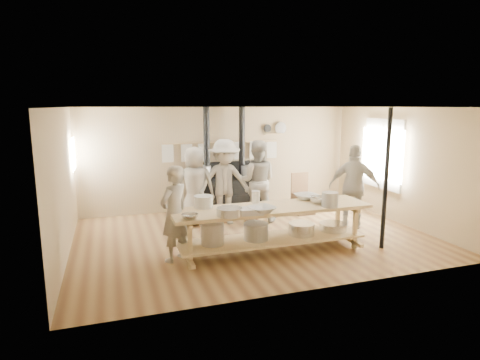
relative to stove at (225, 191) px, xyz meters
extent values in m
plane|color=brown|center=(0.01, -2.12, -0.52)|extent=(7.00, 7.00, 0.00)
plane|color=tan|center=(0.01, 0.38, 0.78)|extent=(7.00, 0.00, 7.00)
plane|color=tan|center=(0.01, -4.62, 0.78)|extent=(7.00, 0.00, 7.00)
plane|color=tan|center=(-3.49, -2.12, 0.78)|extent=(0.00, 5.00, 5.00)
plane|color=tan|center=(3.51, -2.12, 0.78)|extent=(0.00, 5.00, 5.00)
plane|color=tan|center=(0.01, -2.12, 2.08)|extent=(7.00, 7.00, 0.00)
cube|color=beige|center=(3.48, -1.52, 0.98)|extent=(0.06, 1.35, 1.65)
plane|color=white|center=(3.44, -1.52, 0.98)|extent=(0.00, 1.50, 1.50)
cube|color=beige|center=(3.43, -1.52, 0.98)|extent=(0.02, 0.03, 1.50)
plane|color=white|center=(-3.44, -0.12, 1.08)|extent=(0.00, 0.90, 0.90)
cube|color=black|center=(0.01, -0.02, -0.10)|extent=(1.80, 0.70, 0.85)
cube|color=black|center=(0.01, -0.02, -0.47)|extent=(1.90, 0.75, 0.10)
cube|color=black|center=(0.01, 0.28, 0.53)|extent=(1.80, 0.12, 0.35)
cylinder|color=black|center=(-0.44, 0.03, 1.20)|extent=(0.15, 0.15, 1.75)
cylinder|color=black|center=(0.46, 0.03, 1.20)|extent=(0.15, 0.15, 1.75)
cylinder|color=#B2B2B7|center=(-0.54, -0.02, 0.50)|extent=(0.36, 0.36, 0.34)
cylinder|color=gray|center=(0.56, -0.07, 0.48)|extent=(0.30, 0.30, 0.30)
cylinder|color=tan|center=(0.01, 0.28, 1.20)|extent=(3.00, 0.04, 0.04)
cube|color=beige|center=(-1.34, 0.28, 0.98)|extent=(0.28, 0.01, 0.46)
cube|color=beige|center=(-0.89, 0.28, 0.98)|extent=(0.28, 0.01, 0.46)
cube|color=beige|center=(-0.44, 0.28, 0.98)|extent=(0.28, 0.01, 0.46)
cube|color=beige|center=(0.01, 0.28, 0.98)|extent=(0.28, 0.01, 0.46)
cube|color=beige|center=(0.46, 0.28, 0.98)|extent=(0.28, 0.01, 0.46)
cube|color=beige|center=(0.91, 0.28, 0.98)|extent=(0.28, 0.01, 0.46)
cube|color=beige|center=(1.36, 0.28, 0.98)|extent=(0.28, 0.01, 0.46)
cube|color=tan|center=(1.41, 0.30, 1.38)|extent=(0.50, 0.14, 0.03)
cylinder|color=black|center=(1.26, 0.32, 1.53)|extent=(0.20, 0.04, 0.20)
cylinder|color=silver|center=(1.63, 0.32, 1.53)|extent=(0.32, 0.03, 0.32)
cube|color=tan|center=(0.01, -3.02, 0.30)|extent=(3.60, 0.90, 0.06)
cube|color=tan|center=(0.01, -3.02, -0.27)|extent=(3.40, 0.80, 0.04)
cube|color=tan|center=(0.01, -3.02, -0.32)|extent=(3.30, 0.06, 0.06)
cube|color=tan|center=(-1.54, -3.32, -0.10)|extent=(0.07, 0.07, 0.85)
cube|color=tan|center=(-1.54, -2.72, -0.10)|extent=(0.07, 0.07, 0.85)
cube|color=tan|center=(1.56, -3.32, -0.10)|extent=(0.07, 0.07, 0.85)
cube|color=tan|center=(1.56, -2.72, -0.10)|extent=(0.07, 0.07, 0.85)
cylinder|color=#B2B2B7|center=(-1.09, -3.02, -0.06)|extent=(0.40, 0.40, 0.38)
cylinder|color=gray|center=(-0.29, -3.02, -0.10)|extent=(0.44, 0.44, 0.30)
cylinder|color=silver|center=(0.61, -3.02, -0.14)|extent=(0.48, 0.48, 0.22)
cylinder|color=silver|center=(1.31, -3.02, -0.18)|extent=(0.52, 0.52, 0.14)
cylinder|color=black|center=(2.06, -3.47, 0.78)|extent=(0.08, 0.08, 2.60)
imported|color=#A69E93|center=(-1.71, -2.86, 0.31)|extent=(0.72, 0.68, 1.65)
imported|color=#A69E93|center=(0.46, -1.04, 0.41)|extent=(1.11, 1.00, 1.87)
imported|color=#A69E93|center=(-0.94, -0.89, 0.36)|extent=(0.98, 0.77, 1.76)
imported|color=#A69E93|center=(2.28, -2.17, 0.39)|extent=(1.13, 0.96, 1.81)
imported|color=#A69E93|center=(-0.30, -1.03, 0.43)|extent=(1.27, 0.78, 1.91)
cube|color=brown|center=(1.78, -0.80, -0.27)|extent=(0.48, 0.48, 0.50)
cube|color=brown|center=(1.77, -0.59, 0.20)|extent=(0.47, 0.06, 0.55)
imported|color=silver|center=(-0.32, -3.35, 0.38)|extent=(0.55, 0.55, 0.11)
imported|color=silver|center=(-1.54, -3.35, 0.37)|extent=(0.38, 0.38, 0.08)
imported|color=silver|center=(0.86, -2.69, 0.38)|extent=(0.49, 0.49, 0.11)
imported|color=silver|center=(0.95, -3.06, 0.39)|extent=(0.52, 0.52, 0.12)
cube|color=#B2B2B7|center=(-0.54, -3.35, 0.38)|extent=(0.47, 0.34, 0.10)
cylinder|color=silver|center=(-0.88, -3.35, 0.40)|extent=(0.50, 0.50, 0.13)
cylinder|color=gray|center=(0.98, -3.35, 0.46)|extent=(0.34, 0.34, 0.27)
cylinder|color=silver|center=(-1.16, -2.69, 0.43)|extent=(0.44, 0.44, 0.21)
cylinder|color=silver|center=(-0.18, -2.69, 0.45)|extent=(0.16, 0.16, 0.24)
camera|label=1|loc=(-2.70, -9.45, 2.11)|focal=30.00mm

